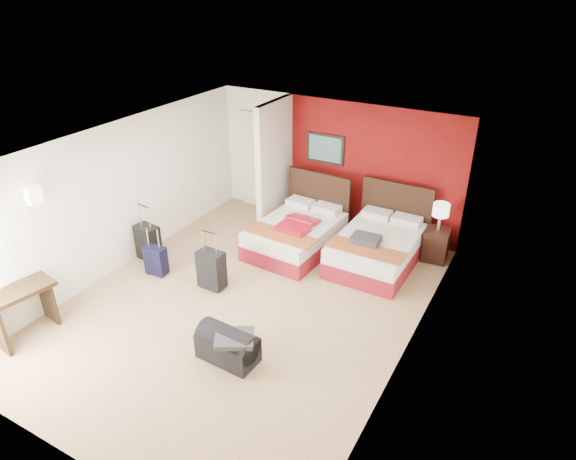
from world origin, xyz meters
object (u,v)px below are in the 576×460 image
Objects in this scene: suitcase_navy at (156,262)px; duffel_bag at (228,347)px; red_suitcase_open at (298,224)px; suitcase_black at (148,244)px; suitcase_charcoal at (212,271)px; bed_left at (296,236)px; nightstand at (436,245)px; table_lamp at (440,217)px; bed_right at (376,250)px; desk at (24,313)px.

suitcase_navy reaches higher than duffel_bag.
red_suitcase_open is 1.20× the size of suitcase_black.
suitcase_black reaches higher than suitcase_charcoal.
suitcase_navy is (-1.75, -1.80, -0.35)m from red_suitcase_open.
bed_left is 2.86× the size of suitcase_charcoal.
nightstand is at bearing 43.94° from suitcase_charcoal.
bed_right is at bearing -142.01° from table_lamp.
suitcase_charcoal is at bearing -108.70° from red_suitcase_open.
bed_left is 2.51m from suitcase_navy.
table_lamp is 0.55× the size of desk.
duffel_bag is at bearing -103.99° from bed_right.
table_lamp is 1.03× the size of suitcase_navy.
suitcase_black is 1.01× the size of suitcase_charcoal.
bed_left is 2.25× the size of duffel_bag.
red_suitcase_open is at bearing -155.94° from table_lamp.
red_suitcase_open is 1.82m from suitcase_charcoal.
nightstand is 1.16× the size of table_lamp.
table_lamp reaches higher than duffel_bag.
desk is (-2.25, -3.90, -0.21)m from red_suitcase_open.
nightstand is 4.87m from suitcase_navy.
bed_right is (1.48, 0.23, 0.00)m from bed_left.
desk is (-1.57, -2.24, 0.07)m from suitcase_charcoal.
table_lamp reaches higher than bed_left.
bed_right is 1.09m from nightstand.
suitcase_charcoal is (-2.92, -2.66, -0.52)m from table_lamp.
suitcase_navy is (-1.65, -1.90, -0.03)m from bed_left.
bed_left is 2.63m from suitcase_black.
suitcase_black is 0.80× the size of duffel_bag.
nightstand is at bearing 57.40° from desk.
bed_right is at bearing -146.73° from nightstand.
desk reaches higher than suitcase_black.
bed_right is at bearing 59.26° from desk.
bed_right is at bearing 28.54° from suitcase_navy.
nightstand is 5.08m from suitcase_black.
red_suitcase_open is at bearing -165.97° from bed_right.
bed_right is at bearing 34.95° from suitcase_black.
suitcase_charcoal is (-2.06, -1.99, 0.04)m from bed_right.
bed_right is 2.00× the size of desk.
red_suitcase_open is at bearing 102.89° from duffel_bag.
duffel_bag is 0.88× the size of desk.
suitcase_charcoal reaches higher than duffel_bag.
suitcase_charcoal is at bearing 64.91° from desk.
suitcase_navy is (-3.98, -2.80, -0.59)m from table_lamp.
red_suitcase_open is at bearing -160.67° from nightstand.
table_lamp is 4.90m from suitcase_navy.
suitcase_charcoal is (-0.59, -1.76, 0.04)m from bed_left.
suitcase_black is 0.70× the size of desk.
suitcase_navy is at bearing -145.07° from bed_right.
bed_right is 2.88× the size of suitcase_black.
bed_right is 1.45m from red_suitcase_open.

